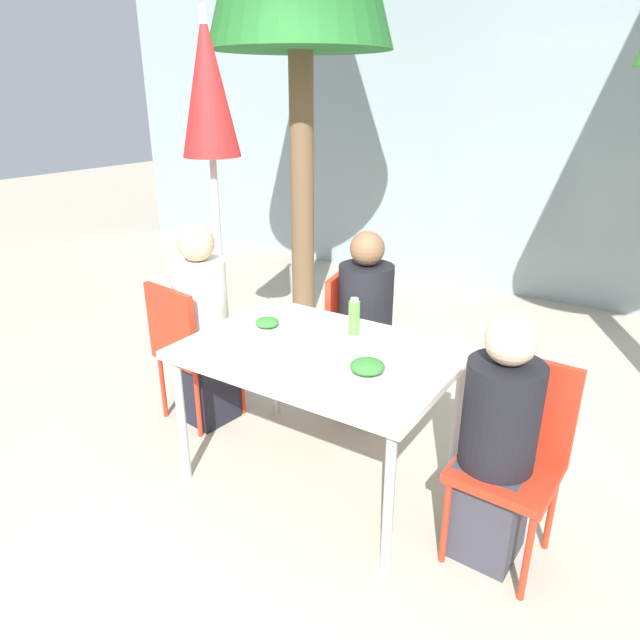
{
  "coord_description": "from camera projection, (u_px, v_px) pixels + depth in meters",
  "views": [
    {
      "loc": [
        1.35,
        -2.09,
        1.89
      ],
      "look_at": [
        0.0,
        0.0,
        0.89
      ],
      "focal_mm": 32.0,
      "sensor_mm": 36.0,
      "label": 1
    }
  ],
  "objects": [
    {
      "name": "chair_right",
      "position": [
        515.0,
        445.0,
        2.37
      ],
      "size": [
        0.42,
        0.42,
        0.88
      ],
      "rotation": [
        0.0,
        0.0,
        3.09
      ],
      "color": "red",
      "rests_on": "ground"
    },
    {
      "name": "salad_bowl",
      "position": [
        443.0,
        343.0,
        2.75
      ],
      "size": [
        0.18,
        0.18,
        0.05
      ],
      "color": "white",
      "rests_on": "dining_table"
    },
    {
      "name": "plate_0",
      "position": [
        367.0,
        370.0,
        2.47
      ],
      "size": [
        0.28,
        0.28,
        0.08
      ],
      "color": "white",
      "rests_on": "dining_table"
    },
    {
      "name": "drinking_cup",
      "position": [
        323.0,
        367.0,
        2.46
      ],
      "size": [
        0.06,
        0.06,
        0.09
      ],
      "color": "white",
      "rests_on": "dining_table"
    },
    {
      "name": "dining_table",
      "position": [
        320.0,
        360.0,
        2.76
      ],
      "size": [
        1.28,
        0.9,
        0.74
      ],
      "color": "white",
      "rests_on": "ground"
    },
    {
      "name": "ground_plane",
      "position": [
        320.0,
        475.0,
        3.01
      ],
      "size": [
        24.0,
        24.0,
        0.0
      ],
      "primitive_type": "plane",
      "color": "#B2A893"
    },
    {
      "name": "plate_1",
      "position": [
        267.0,
        325.0,
        2.96
      ],
      "size": [
        0.22,
        0.22,
        0.06
      ],
      "color": "white",
      "rests_on": "dining_table"
    },
    {
      "name": "closed_umbrella",
      "position": [
        209.0,
        107.0,
        3.47
      ],
      "size": [
        0.36,
        0.36,
        2.35
      ],
      "color": "#333333",
      "rests_on": "ground"
    },
    {
      "name": "chair_far",
      "position": [
        355.0,
        331.0,
        3.5
      ],
      "size": [
        0.47,
        0.47,
        0.88
      ],
      "rotation": [
        0.0,
        0.0,
        -1.38
      ],
      "color": "red",
      "rests_on": "ground"
    },
    {
      "name": "building_facade",
      "position": [
        531.0,
        136.0,
        5.23
      ],
      "size": [
        10.0,
        0.2,
        3.0
      ],
      "color": "#89999E",
      "rests_on": "ground"
    },
    {
      "name": "person_right",
      "position": [
        496.0,
        448.0,
        2.33
      ],
      "size": [
        0.31,
        0.31,
        1.11
      ],
      "rotation": [
        0.0,
        0.0,
        3.09
      ],
      "color": "#383842",
      "rests_on": "ground"
    },
    {
      "name": "person_left",
      "position": [
        203.0,
        331.0,
        3.33
      ],
      "size": [
        0.31,
        0.31,
        1.21
      ],
      "rotation": [
        0.0,
        0.0,
        -0.13
      ],
      "color": "black",
      "rests_on": "ground"
    },
    {
      "name": "chair_left",
      "position": [
        188.0,
        343.0,
        3.33
      ],
      "size": [
        0.45,
        0.45,
        0.88
      ],
      "rotation": [
        0.0,
        0.0,
        -0.13
      ],
      "color": "red",
      "rests_on": "ground"
    },
    {
      "name": "bottle",
      "position": [
        354.0,
        317.0,
        2.88
      ],
      "size": [
        0.06,
        0.06,
        0.19
      ],
      "color": "#51A338",
      "rests_on": "dining_table"
    },
    {
      "name": "person_far",
      "position": [
        365.0,
        331.0,
        3.42
      ],
      "size": [
        0.34,
        0.34,
        1.16
      ],
      "rotation": [
        0.0,
        0.0,
        -1.38
      ],
      "color": "#473D33",
      "rests_on": "ground"
    }
  ]
}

